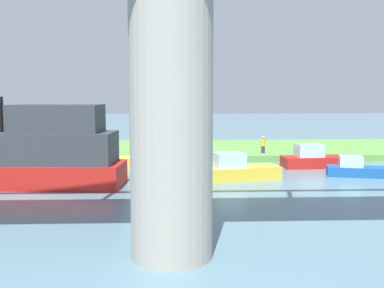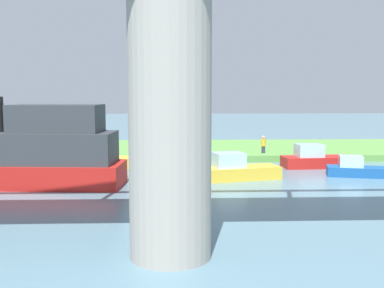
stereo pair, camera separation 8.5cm
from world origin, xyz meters
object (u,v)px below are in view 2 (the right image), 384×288
object	(u,v)px
riverboat_paddlewheel	(316,159)
pontoon_yellow	(357,169)
mooring_post	(171,147)
motorboat_white	(104,159)
motorboat_red	(236,170)
bridge_pylon	(170,105)
houseboat_blue	(41,153)
person_on_bank	(263,144)

from	to	relation	value
riverboat_paddlewheel	pontoon_yellow	xyz separation A→B (m)	(-1.54, 3.59, -0.13)
riverboat_paddlewheel	mooring_post	bearing A→B (deg)	-23.41
mooring_post	motorboat_white	world-z (taller)	motorboat_white
motorboat_red	pontoon_yellow	xyz separation A→B (m)	(-7.82, -0.68, -0.13)
bridge_pylon	houseboat_blue	bearing A→B (deg)	-57.55
motorboat_white	pontoon_yellow	world-z (taller)	motorboat_white
houseboat_blue	motorboat_red	world-z (taller)	houseboat_blue
houseboat_blue	pontoon_yellow	world-z (taller)	houseboat_blue
houseboat_blue	mooring_post	bearing A→B (deg)	-125.54
person_on_bank	mooring_post	distance (m)	7.38
bridge_pylon	motorboat_red	xyz separation A→B (m)	(-3.96, -13.20, -4.32)
mooring_post	riverboat_paddlewheel	bearing A→B (deg)	156.59
bridge_pylon	motorboat_red	size ratio (longest dim) A/B	1.86
person_on_bank	mooring_post	xyz separation A→B (m)	(7.36, -0.37, -0.26)
bridge_pylon	motorboat_white	size ratio (longest dim) A/B	2.02
riverboat_paddlewheel	pontoon_yellow	bearing A→B (deg)	113.28
bridge_pylon	person_on_bank	bearing A→B (deg)	-108.64
bridge_pylon	pontoon_yellow	world-z (taller)	bridge_pylon
person_on_bank	riverboat_paddlewheel	xyz separation A→B (m)	(-2.96, 4.10, -0.60)
mooring_post	motorboat_red	bearing A→B (deg)	114.85
bridge_pylon	motorboat_red	distance (m)	14.44
person_on_bank	pontoon_yellow	distance (m)	8.94
bridge_pylon	riverboat_paddlewheel	xyz separation A→B (m)	(-10.24, -17.47, -4.32)
bridge_pylon	mooring_post	distance (m)	22.29
person_on_bank	houseboat_blue	bearing A→B (deg)	33.97
houseboat_blue	motorboat_red	bearing A→B (deg)	-172.36
mooring_post	houseboat_blue	bearing A→B (deg)	54.46
person_on_bank	houseboat_blue	world-z (taller)	houseboat_blue
mooring_post	motorboat_red	size ratio (longest dim) A/B	0.17
pontoon_yellow	motorboat_red	bearing A→B (deg)	4.99
motorboat_red	motorboat_white	world-z (taller)	motorboat_red
riverboat_paddlewheel	bridge_pylon	bearing A→B (deg)	59.62
mooring_post	person_on_bank	bearing A→B (deg)	177.15
motorboat_red	pontoon_yellow	distance (m)	7.85
person_on_bank	bridge_pylon	bearing A→B (deg)	71.36
person_on_bank	riverboat_paddlewheel	bearing A→B (deg)	125.82
houseboat_blue	motorboat_red	size ratio (longest dim) A/B	1.92
bridge_pylon	houseboat_blue	distance (m)	14.16
person_on_bank	motorboat_white	size ratio (longest dim) A/B	0.29
person_on_bank	motorboat_red	xyz separation A→B (m)	(3.31, 8.37, -0.60)
motorboat_red	pontoon_yellow	size ratio (longest dim) A/B	1.28
person_on_bank	riverboat_paddlewheel	world-z (taller)	person_on_bank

